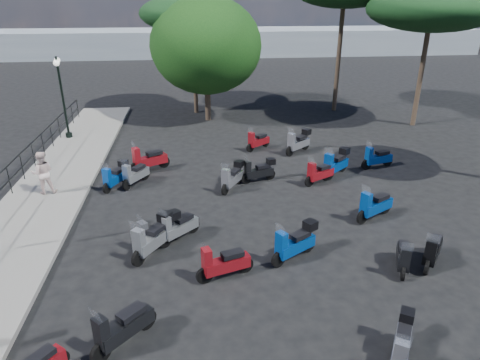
{
  "coord_description": "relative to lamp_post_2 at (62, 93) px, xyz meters",
  "views": [
    {
      "loc": [
        -0.77,
        -10.76,
        7.2
      ],
      "look_at": [
        0.74,
        2.78,
        1.2
      ],
      "focal_mm": 32.0,
      "sensor_mm": 36.0,
      "label": 1
    }
  ],
  "objects": [
    {
      "name": "ground",
      "position": [
        7.39,
        -11.78,
        -2.52
      ],
      "size": [
        120.0,
        120.0,
        0.0
      ],
      "primitive_type": "plane",
      "color": "black",
      "rests_on": "ground"
    },
    {
      "name": "sidewalk",
      "position": [
        0.89,
        -8.78,
        -2.45
      ],
      "size": [
        3.0,
        30.0,
        0.15
      ],
      "primitive_type": "cube",
      "color": "slate",
      "rests_on": "ground"
    },
    {
      "name": "lamp_post_2",
      "position": [
        0.0,
        0.0,
        0.0
      ],
      "size": [
        0.5,
        1.2,
        4.16
      ],
      "rotation": [
        0.0,
        0.0,
        0.22
      ],
      "color": "black",
      "rests_on": "sidewalk"
    },
    {
      "name": "pedestrian_far",
      "position": [
        0.87,
        -7.01,
        -1.54
      ],
      "size": [
        0.94,
        0.8,
        1.66
      ],
      "primitive_type": "imported",
      "rotation": [
        0.0,
        0.0,
        3.38
      ],
      "color": "silver",
      "rests_on": "sidewalk"
    },
    {
      "name": "scooter_2",
      "position": [
        5.25,
        -11.48,
        -1.98
      ],
      "size": [
        1.17,
        1.57,
        1.43
      ],
      "rotation": [
        0.0,
        0.0,
        2.55
      ],
      "color": "black",
      "rests_on": "ground"
    },
    {
      "name": "scooter_3",
      "position": [
        5.98,
        -10.77,
        -2.07
      ],
      "size": [
        1.27,
        1.18,
        1.3
      ],
      "rotation": [
        0.0,
        0.0,
        2.31
      ],
      "color": "black",
      "rests_on": "ground"
    },
    {
      "name": "scooter_4",
      "position": [
        4.16,
        -6.3,
        -2.08
      ],
      "size": [
        0.99,
        1.4,
        1.28
      ],
      "rotation": [
        0.0,
        0.0,
        2.56
      ],
      "color": "black",
      "rests_on": "ground"
    },
    {
      "name": "scooter_5",
      "position": [
        3.42,
        -6.46,
        -2.05
      ],
      "size": [
        0.92,
        1.46,
        1.27
      ],
      "rotation": [
        0.0,
        0.0,
        2.66
      ],
      "color": "black",
      "rests_on": "ground"
    },
    {
      "name": "scooter_8",
      "position": [
        4.86,
        -15.07,
        -2.04
      ],
      "size": [
        1.3,
        1.31,
        1.39
      ],
      "rotation": [
        0.0,
        0.0,
        2.36
      ],
      "color": "black",
      "rests_on": "ground"
    },
    {
      "name": "scooter_9",
      "position": [
        5.4,
        -11.04,
        -2.03
      ],
      "size": [
        1.4,
        1.13,
        1.31
      ],
      "rotation": [
        0.0,
        0.0,
        2.22
      ],
      "color": "black",
      "rests_on": "ground"
    },
    {
      "name": "scooter_10",
      "position": [
        8.03,
        -7.12,
        -2.03
      ],
      "size": [
        1.03,
        1.47,
        1.31
      ],
      "rotation": [
        0.0,
        0.0,
        2.58
      ],
      "color": "black",
      "rests_on": "ground"
    },
    {
      "name": "scooter_11",
      "position": [
        4.58,
        -4.88,
        -2.0
      ],
      "size": [
        1.69,
        1.08,
        1.5
      ],
      "rotation": [
        0.0,
        0.0,
        2.09
      ],
      "color": "black",
      "rests_on": "ground"
    },
    {
      "name": "scooter_14",
      "position": [
        10.73,
        -16.18,
        -2.06
      ],
      "size": [
        0.95,
        1.36,
        1.22
      ],
      "rotation": [
        0.0,
        0.0,
        2.59
      ],
      "color": "black",
      "rests_on": "ground"
    },
    {
      "name": "scooter_15",
      "position": [
        7.25,
        -12.88,
        -2.06
      ],
      "size": [
        1.62,
        0.75,
        1.33
      ],
      "rotation": [
        0.0,
        0.0,
        1.89
      ],
      "color": "black",
      "rests_on": "ground"
    },
    {
      "name": "scooter_16",
      "position": [
        9.18,
        -6.51,
        -2.06
      ],
      "size": [
        1.5,
        0.68,
        1.23
      ],
      "rotation": [
        0.0,
        0.0,
        1.86
      ],
      "color": "black",
      "rests_on": "ground"
    },
    {
      "name": "scooter_17",
      "position": [
        9.71,
        -2.63,
        -2.09
      ],
      "size": [
        1.3,
        1.04,
        1.25
      ],
      "rotation": [
        0.0,
        0.0,
        2.23
      ],
      "color": "black",
      "rests_on": "ground"
    },
    {
      "name": "scooter_20",
      "position": [
        9.38,
        -12.18,
        -2.01
      ],
      "size": [
        1.53,
        1.08,
        1.37
      ],
      "rotation": [
        0.0,
        0.0,
        2.14
      ],
      "color": "black",
      "rests_on": "ground"
    },
    {
      "name": "scooter_21",
      "position": [
        13.21,
        -12.9,
        -2.08
      ],
      "size": [
        1.1,
        1.32,
        1.28
      ],
      "rotation": [
        0.0,
        0.0,
        2.46
      ],
      "color": "black",
      "rests_on": "ground"
    },
    {
      "name": "scooter_22",
      "position": [
        11.59,
        -6.99,
        -2.08
      ],
      "size": [
        1.43,
        0.92,
        1.27
      ],
      "rotation": [
        0.0,
        0.0,
        2.09
      ],
      "color": "black",
      "rests_on": "ground"
    },
    {
      "name": "scooter_23",
      "position": [
        11.61,
        -3.28,
        -2.0
      ],
      "size": [
        1.45,
        1.26,
        1.4
      ],
      "rotation": [
        0.0,
        0.0,
        2.26
      ],
      "color": "black",
      "rests_on": "ground"
    },
    {
      "name": "scooter_26",
      "position": [
        12.28,
        -13.04,
        -2.11
      ],
      "size": [
        0.75,
        1.39,
        1.18
      ],
      "rotation": [
        0.0,
        0.0,
        2.73
      ],
      "color": "black",
      "rests_on": "ground"
    },
    {
      "name": "scooter_27",
      "position": [
        12.65,
        -10.09,
        -2.03
      ],
      "size": [
        1.59,
        1.03,
        1.41
      ],
      "rotation": [
        0.0,
        0.0,
        2.09
      ],
      "color": "black",
      "rests_on": "ground"
    },
    {
      "name": "scooter_28",
      "position": [
        12.5,
        -6.28,
        -1.97
      ],
      "size": [
        1.49,
        1.34,
        1.45
      ],
      "rotation": [
        0.0,
        0.0,
        2.29
      ],
      "color": "black",
      "rests_on": "ground"
    },
    {
      "name": "scooter_29",
      "position": [
        14.62,
        -5.61,
        -2.07
      ],
      "size": [
        1.61,
        0.69,
        1.31
      ],
      "rotation": [
        0.0,
        0.0,
        1.85
      ],
      "color": "black",
      "rests_on": "ground"
    },
    {
      "name": "broadleaf_tree",
      "position": [
        7.5,
        3.1,
        1.84
      ],
      "size": [
        6.45,
        6.45,
        7.11
      ],
      "color": "#38281E",
      "rests_on": "ground"
    },
    {
      "name": "pine_1",
      "position": [
        19.48,
        0.65,
        3.85
      ],
      "size": [
        6.86,
        6.86,
        7.59
      ],
      "color": "#38281E",
      "rests_on": "ground"
    },
    {
      "name": "pine_2",
      "position": [
        6.81,
        4.97,
        3.49
      ],
      "size": [
        6.33,
        6.33,
        7.14
      ],
      "color": "#38281E",
      "rests_on": "ground"
    },
    {
      "name": "distant_hills",
      "position": [
        7.39,
        33.22,
        -1.02
      ],
      "size": [
        70.0,
        8.0,
        3.0
      ],
      "primitive_type": "cube",
      "color": "gray",
      "rests_on": "ground"
    }
  ]
}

